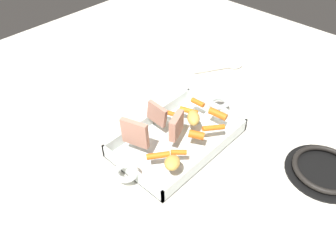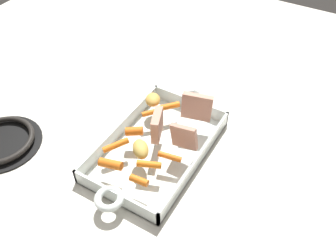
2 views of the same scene
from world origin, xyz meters
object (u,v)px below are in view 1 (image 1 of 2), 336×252
roast_slice_thin (176,126)px  baby_carrot_long (189,111)px  baby_carrot_center_left (198,103)px  serving_spoon (221,67)px  roast_slice_thick (157,114)px  baby_carrot_southeast (218,114)px  potato_halved (193,118)px  baby_carrot_northeast (172,114)px  roasting_dish (177,139)px  stove_burner_rear (325,170)px  baby_carrot_short (158,155)px  potato_near_roast (172,163)px  baby_carrot_northwest (213,128)px  roast_slice_outer (135,133)px  baby_carrot_center_right (179,152)px  baby_carrot_southwest (196,135)px

roast_slice_thin → baby_carrot_long: roast_slice_thin is taller
baby_carrot_long → baby_carrot_center_left: (0.05, 0.01, 0.00)m
baby_carrot_long → serving_spoon: (0.34, 0.12, -0.05)m
roast_slice_thick → baby_carrot_long: (0.10, -0.04, -0.02)m
baby_carrot_southeast → potato_halved: potato_halved is taller
roast_slice_thick → baby_carrot_center_left: bearing=-12.9°
roast_slice_thick → potato_halved: size_ratio=1.11×
baby_carrot_northeast → roasting_dish: bearing=-123.5°
stove_burner_rear → baby_carrot_long: bearing=104.1°
stove_burner_rear → baby_carrot_northeast: bearing=108.8°
baby_carrot_northeast → stove_burner_rear: bearing=-71.2°
roast_slice_thick → baby_carrot_long: size_ratio=1.15×
baby_carrot_southeast → roasting_dish: bearing=161.3°
baby_carrot_short → potato_near_roast: bearing=-86.3°
roast_slice_thin → roast_slice_thick: 0.08m
roast_slice_thin → baby_carrot_northeast: bearing=51.6°
roasting_dish → baby_carrot_northwest: size_ratio=7.05×
baby_carrot_northeast → serving_spoon: size_ratio=0.30×
roast_slice_outer → baby_carrot_northeast: roast_slice_outer is taller
baby_carrot_center_right → baby_carrot_center_left: 0.23m
baby_carrot_long → serving_spoon: size_ratio=0.30×
baby_carrot_center_right → potato_halved: potato_halved is taller
serving_spoon → roast_slice_outer: bearing=-139.9°
serving_spoon → roast_slice_thin: bearing=-130.5°
stove_burner_rear → baby_carrot_short: bearing=131.5°
roast_slice_thin → serving_spoon: 0.47m
baby_carrot_short → roast_slice_thin: bearing=14.3°
baby_carrot_center_right → serving_spoon: (0.49, 0.21, -0.05)m
roast_slice_outer → baby_carrot_northeast: bearing=3.6°
baby_carrot_center_right → serving_spoon: 0.53m
potato_halved → stove_burner_rear: potato_halved is taller
roasting_dish → roast_slice_thick: roast_slice_thick is taller
baby_carrot_center_left → stove_burner_rear: bearing=-82.9°
roast_slice_outer → stove_burner_rear: (0.31, -0.42, -0.08)m
baby_carrot_northwest → baby_carrot_short: same height
baby_carrot_short → serving_spoon: baby_carrot_short is taller
baby_carrot_southwest → baby_carrot_southeast: same height
baby_carrot_center_left → roasting_dish: bearing=-164.8°
potato_halved → serving_spoon: 0.40m
baby_carrot_short → baby_carrot_southeast: baby_carrot_southeast is taller
roasting_dish → baby_carrot_center_left: bearing=15.2°
baby_carrot_northeast → stove_burner_rear: size_ratio=0.27×
baby_carrot_northeast → serving_spoon: 0.39m
roast_slice_outer → potato_halved: bearing=-18.0°
stove_burner_rear → serving_spoon: bearing=65.8°
baby_carrot_long → baby_carrot_center_left: 0.05m
baby_carrot_northwest → potato_halved: potato_halved is taller
baby_carrot_center_right → roast_slice_thin: bearing=46.9°
baby_carrot_southeast → serving_spoon: bearing=33.8°
baby_carrot_northeast → baby_carrot_southwest: bearing=-101.7°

